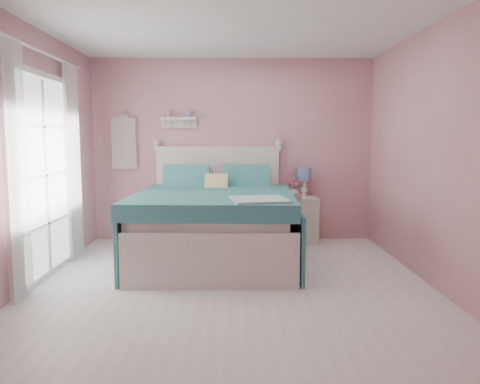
{
  "coord_description": "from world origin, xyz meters",
  "views": [
    {
      "loc": [
        0.03,
        -4.52,
        1.47
      ],
      "look_at": [
        0.09,
        1.2,
        0.81
      ],
      "focal_mm": 35.0,
      "sensor_mm": 36.0,
      "label": 1
    }
  ],
  "objects_px": {
    "bed": "(215,224)",
    "vase": "(294,191)",
    "teacup": "(297,196)",
    "table_lamp": "(304,176)",
    "nightstand": "(301,220)"
  },
  "relations": [
    {
      "from": "bed",
      "to": "nightstand",
      "type": "distance_m",
      "value": 1.51
    },
    {
      "from": "vase",
      "to": "teacup",
      "type": "bearing_deg",
      "value": -81.94
    },
    {
      "from": "bed",
      "to": "vase",
      "type": "distance_m",
      "value": 1.46
    },
    {
      "from": "bed",
      "to": "nightstand",
      "type": "height_order",
      "value": "bed"
    },
    {
      "from": "table_lamp",
      "to": "teacup",
      "type": "xyz_separation_m",
      "value": [
        -0.12,
        -0.25,
        -0.25
      ]
    },
    {
      "from": "nightstand",
      "to": "bed",
      "type": "bearing_deg",
      "value": -141.87
    },
    {
      "from": "nightstand",
      "to": "teacup",
      "type": "xyz_separation_m",
      "value": [
        -0.08,
        -0.18,
        0.36
      ]
    },
    {
      "from": "teacup",
      "to": "table_lamp",
      "type": "bearing_deg",
      "value": 63.97
    },
    {
      "from": "bed",
      "to": "teacup",
      "type": "bearing_deg",
      "value": 36.55
    },
    {
      "from": "bed",
      "to": "teacup",
      "type": "xyz_separation_m",
      "value": [
        1.1,
        0.75,
        0.25
      ]
    },
    {
      "from": "nightstand",
      "to": "vase",
      "type": "relative_size",
      "value": 3.88
    },
    {
      "from": "teacup",
      "to": "bed",
      "type": "bearing_deg",
      "value": -145.67
    },
    {
      "from": "table_lamp",
      "to": "vase",
      "type": "distance_m",
      "value": 0.26
    },
    {
      "from": "nightstand",
      "to": "vase",
      "type": "distance_m",
      "value": 0.42
    },
    {
      "from": "nightstand",
      "to": "table_lamp",
      "type": "height_order",
      "value": "table_lamp"
    }
  ]
}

